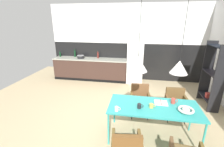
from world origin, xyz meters
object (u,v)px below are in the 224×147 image
open_book (161,103)px  open_shelf_unit (213,76)px  dining_table (154,108)px  mug_dark_espresso (139,106)px  armchair_far_side (127,144)px  bottle_vinegar_dark (60,54)px  fruit_bowl (186,110)px  mug_glass_clear (117,109)px  pendant_lamp_over_table_far (179,67)px  cooking_pot (81,57)px  pendant_lamp_over_table_near (138,64)px  armchair_corner_seat (140,96)px  mug_tall_blue (173,101)px  armchair_by_stool (176,99)px  bottle_wine_green (98,55)px  refrigerator_column (135,58)px  mug_white_ceramic (151,106)px  bottle_oil_tall (75,54)px

open_book → open_shelf_unit: open_shelf_unit is taller
dining_table → mug_dark_espresso: (-0.29, -0.13, 0.09)m
armchair_far_side → bottle_vinegar_dark: 5.31m
fruit_bowl → mug_glass_clear: bearing=-172.0°
fruit_bowl → mug_dark_espresso: size_ratio=2.42×
bottle_vinegar_dark → pendant_lamp_over_table_far: size_ratio=0.17×
mug_dark_espresso → cooking_pot: 4.09m
pendant_lamp_over_table_far → bottle_vinegar_dark: bearing=140.4°
mug_dark_espresso → mug_glass_clear: size_ratio=1.05×
pendant_lamp_over_table_near → armchair_corner_seat: bearing=83.6°
armchair_far_side → mug_tall_blue: bearing=43.1°
mug_dark_espresso → pendant_lamp_over_table_far: size_ratio=0.08×
armchair_by_stool → mug_tall_blue: 0.76m
bottle_wine_green → refrigerator_column: bearing=-4.2°
pendant_lamp_over_table_near → bottle_vinegar_dark: bearing=135.7°
open_shelf_unit → pendant_lamp_over_table_near: pendant_lamp_over_table_near is taller
dining_table → open_shelf_unit: (1.70, 1.66, 0.21)m
armchair_by_stool → pendant_lamp_over_table_near: pendant_lamp_over_table_near is taller
dining_table → fruit_bowl: fruit_bowl is taller
refrigerator_column → mug_glass_clear: (-0.22, -3.49, -0.20)m
mug_glass_clear → mug_white_ceramic: 0.70m
bottle_oil_tall → bottle_vinegar_dark: (-0.65, -0.07, -0.03)m
open_book → bottle_oil_tall: 4.57m
refrigerator_column → mug_glass_clear: refrigerator_column is taller
bottle_oil_tall → open_book: bearing=-45.1°
mug_tall_blue → open_shelf_unit: 1.97m
mug_glass_clear → cooking_pot: bearing=120.2°
open_shelf_unit → mug_white_ceramic: bearing=-45.4°
mug_tall_blue → dining_table: bearing=-154.6°
armchair_by_stool → mug_dark_espresso: (-0.90, -0.99, 0.29)m
armchair_corner_seat → armchair_far_side: bearing=78.6°
mug_dark_espresso → mug_white_ceramic: bearing=14.9°
refrigerator_column → fruit_bowl: size_ratio=6.80×
mug_tall_blue → mug_white_ceramic: bearing=-150.7°
bottle_oil_tall → refrigerator_column: bearing=-4.4°
mug_dark_espresso → cooking_pot: size_ratio=0.42×
cooking_pot → pendant_lamp_over_table_far: 4.49m
mug_glass_clear → pendant_lamp_over_table_near: (0.35, 0.35, 0.80)m
mug_tall_blue → bottle_vinegar_dark: bottle_vinegar_dark is taller
fruit_bowl → bottle_vinegar_dark: bottle_vinegar_dark is taller
armchair_far_side → armchair_corner_seat: bearing=76.1°
mug_tall_blue → pendant_lamp_over_table_far: 0.84m
mug_dark_espresso → pendant_lamp_over_table_near: bearing=112.8°
armchair_corner_seat → pendant_lamp_over_table_far: (0.63, -0.90, 1.08)m
refrigerator_column → open_shelf_unit: bearing=-34.9°
open_book → cooking_pot: 4.16m
refrigerator_column → mug_tall_blue: (0.89, -3.00, -0.19)m
mug_dark_espresso → mug_tall_blue: mug_tall_blue is taller
armchair_corner_seat → bottle_wine_green: (-1.76, 2.45, 0.49)m
refrigerator_column → cooking_pot: size_ratio=6.97×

